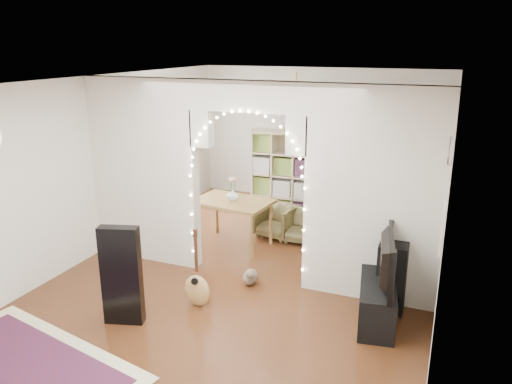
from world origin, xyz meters
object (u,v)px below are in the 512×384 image
at_px(dining_table, 233,205).
at_px(dining_chair_right, 276,221).
at_px(dining_chair_left, 303,226).
at_px(floor_speaker, 391,278).
at_px(media_console, 377,303).
at_px(bookcase, 295,176).
at_px(acoustic_guitar, 197,278).

xyz_separation_m(dining_table, dining_chair_right, (0.52, 0.62, -0.41)).
bearing_deg(dining_table, dining_chair_left, 36.16).
bearing_deg(floor_speaker, media_console, -108.07).
bearing_deg(media_console, floor_speaker, 63.48).
bearing_deg(media_console, dining_table, 140.20).
height_order(bookcase, dining_table, bookcase).
xyz_separation_m(floor_speaker, dining_chair_right, (-2.11, 1.79, -0.16)).
relative_size(acoustic_guitar, floor_speaker, 1.00).
bearing_deg(media_console, dining_chair_right, 124.36).
xyz_separation_m(bookcase, dining_table, (-0.54, -1.57, -0.14)).
distance_m(media_console, dining_chair_right, 2.92).
relative_size(media_console, dining_chair_left, 1.74).
bearing_deg(dining_table, bookcase, 78.17).
height_order(bookcase, dining_chair_right, bookcase).
relative_size(acoustic_guitar, dining_chair_left, 1.51).
bearing_deg(dining_chair_left, dining_chair_right, 172.72).
distance_m(acoustic_guitar, bookcase, 3.57).
height_order(acoustic_guitar, floor_speaker, acoustic_guitar).
distance_m(bookcase, dining_chair_left, 1.25).
height_order(dining_table, dining_chair_left, dining_table).
xyz_separation_m(bookcase, dining_chair_right, (-0.01, -0.96, -0.55)).
distance_m(media_console, bookcase, 3.72).
height_order(acoustic_guitar, dining_chair_right, acoustic_guitar).
height_order(acoustic_guitar, dining_chair_left, acoustic_guitar).
relative_size(acoustic_guitar, dining_chair_right, 1.45).
distance_m(bookcase, dining_table, 1.67).
relative_size(floor_speaker, dining_chair_left, 1.51).
bearing_deg(dining_chair_left, dining_table, -151.47).
distance_m(acoustic_guitar, floor_speaker, 2.36).
height_order(dining_chair_left, dining_chair_right, dining_chair_right).
bearing_deg(floor_speaker, bookcase, 126.84).
relative_size(acoustic_guitar, dining_table, 0.67).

